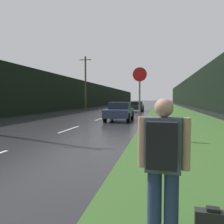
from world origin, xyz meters
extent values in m
cube|color=#386028|center=(6.75, 40.00, 0.01)|extent=(6.00, 240.00, 0.02)
cube|color=silver|center=(0.00, 13.30, 0.00)|extent=(0.12, 3.00, 0.01)
cube|color=silver|center=(0.00, 20.30, 0.00)|extent=(0.12, 3.00, 0.01)
cube|color=black|center=(-9.75, 50.00, 2.54)|extent=(2.00, 140.00, 5.09)
cube|color=black|center=(12.75, 50.00, 3.39)|extent=(2.00, 140.00, 6.78)
cylinder|color=#4C3823|center=(-5.82, 34.92, 3.98)|extent=(0.24, 0.24, 7.97)
cube|color=#4C3823|center=(-5.82, 34.92, 7.47)|extent=(1.80, 0.10, 0.10)
cylinder|color=slate|center=(4.01, 11.20, 1.21)|extent=(0.07, 0.07, 2.41)
cylinder|color=#B71414|center=(4.01, 11.20, 2.71)|extent=(0.60, 0.02, 0.60)
cylinder|color=navy|center=(4.76, 3.71, 0.42)|extent=(0.16, 0.16, 0.85)
cylinder|color=navy|center=(4.94, 3.69, 0.42)|extent=(0.16, 0.16, 0.85)
cube|color=#4C5666|center=(4.85, 3.70, 1.15)|extent=(0.41, 0.25, 0.61)
sphere|color=tan|center=(4.85, 3.70, 1.56)|extent=(0.21, 0.21, 0.21)
cylinder|color=tan|center=(4.61, 3.72, 1.17)|extent=(0.09, 0.09, 0.58)
cylinder|color=tan|center=(5.09, 3.68, 1.17)|extent=(0.09, 0.09, 0.58)
cube|color=black|center=(4.83, 3.50, 1.18)|extent=(0.33, 0.21, 0.49)
cube|color=black|center=(5.42, 3.83, 0.40)|extent=(0.15, 0.11, 0.04)
cube|color=#2D3856|center=(1.87, 18.98, 0.61)|extent=(1.80, 4.16, 0.59)
cube|color=#1B2134|center=(1.87, 19.19, 1.16)|extent=(1.53, 1.87, 0.53)
cylinder|color=black|center=(2.73, 17.69, 0.35)|extent=(0.20, 0.69, 0.69)
cylinder|color=black|center=(1.02, 17.69, 0.35)|extent=(0.20, 0.69, 0.69)
cylinder|color=black|center=(2.73, 20.27, 0.35)|extent=(0.20, 0.69, 0.69)
cylinder|color=black|center=(1.02, 20.27, 0.35)|extent=(0.20, 0.69, 0.69)
cube|color=black|center=(1.87, 33.05, 0.59)|extent=(1.82, 4.57, 0.59)
cube|color=black|center=(1.87, 33.28, 1.12)|extent=(1.55, 2.05, 0.47)
cylinder|color=black|center=(2.74, 31.63, 0.33)|extent=(0.20, 0.65, 0.65)
cylinder|color=black|center=(1.01, 31.63, 0.33)|extent=(0.20, 0.65, 0.65)
cylinder|color=black|center=(2.74, 34.46, 0.33)|extent=(0.20, 0.65, 0.65)
cylinder|color=black|center=(1.01, 34.46, 0.33)|extent=(0.20, 0.65, 0.65)
camera|label=1|loc=(4.79, 1.01, 1.66)|focal=38.00mm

